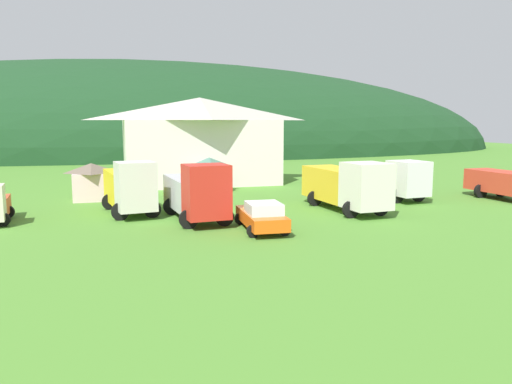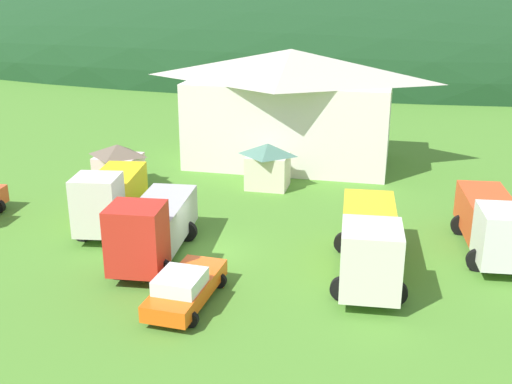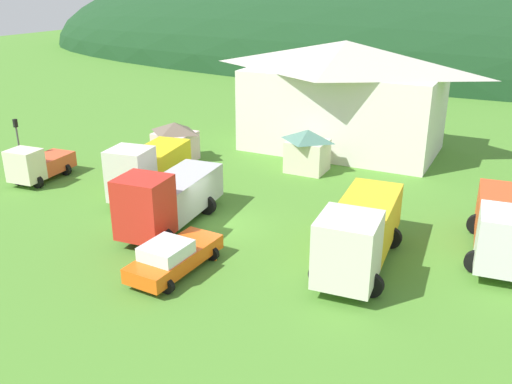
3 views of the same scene
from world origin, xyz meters
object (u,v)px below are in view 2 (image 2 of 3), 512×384
Objects in this scene: play_shed_cream at (268,165)px; service_pickup_orange at (185,287)px; crane_truck_red at (152,227)px; flatbed_truck_yellow at (110,197)px; heavy_rig_white at (493,223)px; heavy_rig_striped at (369,242)px; traffic_cone_near_pickup at (222,287)px; play_shed_pink at (119,165)px; depot_building at (290,105)px.

play_shed_cream is 0.58× the size of service_pickup_orange.
crane_truck_red reaches higher than service_pickup_orange.
flatbed_truck_yellow is 10.15m from service_pickup_orange.
crane_truck_red is at bearing 40.01° from flatbed_truck_yellow.
flatbed_truck_yellow is 20.23m from heavy_rig_white.
heavy_rig_striped is 1.62× the size of service_pickup_orange.
service_pickup_orange reaches higher than traffic_cone_near_pickup.
heavy_rig_striped is at bearing 87.25° from crane_truck_red.
play_shed_pink is 0.58× the size of service_pickup_orange.
crane_truck_red is 5.05m from service_pickup_orange.
traffic_cone_near_pickup is (0.59, -20.65, -4.33)m from depot_building.
play_shed_cream is 1.00× the size of play_shed_pink.
flatbed_truck_yellow is 0.94× the size of heavy_rig_white.
flatbed_truck_yellow is at bearing 145.43° from traffic_cone_near_pickup.
heavy_rig_white is (12.80, -14.15, -2.65)m from depot_building.
depot_building is 13.39m from play_shed_pink.
play_shed_cream is 14.43m from traffic_cone_near_pickup.
play_shed_cream is 0.39× the size of heavy_rig_white.
flatbed_truck_yellow reaches higher than heavy_rig_striped.
heavy_rig_striped reaches higher than play_shed_pink.
service_pickup_orange is (6.90, -7.38, -0.99)m from flatbed_truck_yellow.
crane_truck_red reaches higher than traffic_cone_near_pickup.
heavy_rig_striped is at bearing -61.07° from heavy_rig_white.
depot_building is 6.93m from play_shed_cream.
heavy_rig_striped reaches higher than heavy_rig_white.
flatbed_truck_yellow is 13.96× the size of traffic_cone_near_pickup.
play_shed_cream is at bearing 12.18° from play_shed_pink.
play_shed_pink is 7.22m from flatbed_truck_yellow.
service_pickup_orange is at bearing 34.67° from flatbed_truck_yellow.
flatbed_truck_yellow is at bearing -136.56° from crane_truck_red.
flatbed_truck_yellow is 0.91× the size of crane_truck_red.
traffic_cone_near_pickup is at bearing 58.32° from crane_truck_red.
service_pickup_orange is at bearing -63.29° from heavy_rig_white.
play_shed_pink is at bearing -167.19° from flatbed_truck_yellow.
heavy_rig_white is 1.47× the size of service_pickup_orange.
heavy_rig_striped is at bearing 21.36° from traffic_cone_near_pickup.
depot_building is 30.44× the size of traffic_cone_near_pickup.
depot_building is 5.22× the size of play_shed_pink.
play_shed_pink is (-9.67, -2.09, -0.05)m from play_shed_cream.
crane_truck_red is (-3.18, -12.25, 0.22)m from play_shed_cream.
depot_building reaches higher than heavy_rig_striped.
play_shed_cream reaches higher than service_pickup_orange.
crane_truck_red is at bearing 153.31° from traffic_cone_near_pickup.
crane_truck_red reaches higher than flatbed_truck_yellow.
traffic_cone_near_pickup is at bearing -88.36° from depot_building.
depot_building reaches higher than heavy_rig_white.
heavy_rig_striped is (14.33, -3.03, 0.00)m from flatbed_truck_yellow.
play_shed_pink is 17.02m from service_pickup_orange.
service_pickup_orange is (-7.42, -4.34, -0.99)m from heavy_rig_striped.
heavy_rig_white reaches higher than service_pickup_orange.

